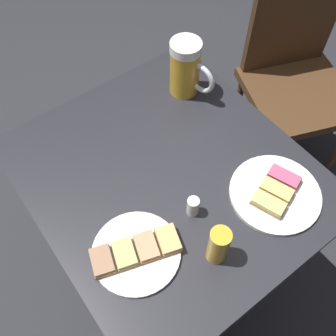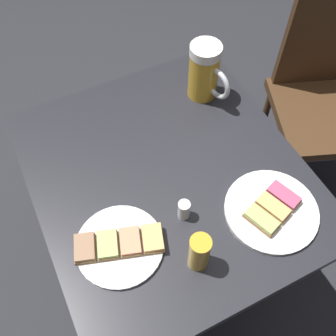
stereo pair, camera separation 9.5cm
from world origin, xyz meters
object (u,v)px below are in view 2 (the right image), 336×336
beer_mug (205,72)px  beer_glass_small (199,252)px  plate_near (119,245)px  cafe_chair (326,92)px  salt_shaker (184,210)px  plate_far (272,210)px

beer_mug → beer_glass_small: size_ratio=1.53×
plate_near → beer_glass_small: 0.18m
beer_mug → cafe_chair: (-0.53, 0.02, -0.29)m
beer_mug → beer_glass_small: beer_mug is taller
beer_glass_small → salt_shaker: (-0.03, -0.11, -0.03)m
beer_glass_small → cafe_chair: cafe_chair is taller
beer_mug → cafe_chair: beer_mug is taller
beer_glass_small → cafe_chair: size_ratio=0.12×
plate_near → cafe_chair: cafe_chair is taller
plate_near → plate_far: size_ratio=0.93×
plate_far → beer_glass_small: size_ratio=2.04×
plate_near → beer_glass_small: bearing=142.3°
plate_near → beer_mug: 0.52m
plate_near → beer_glass_small: beer_glass_small is taller
beer_mug → beer_glass_small: 0.51m
plate_near → beer_mug: beer_mug is taller
beer_glass_small → salt_shaker: bearing=-102.5°
plate_far → beer_glass_small: beer_glass_small is taller
plate_near → beer_mug: size_ratio=1.24×
beer_mug → salt_shaker: size_ratio=3.13×
beer_mug → salt_shaker: bearing=54.3°
beer_glass_small → salt_shaker: beer_glass_small is taller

